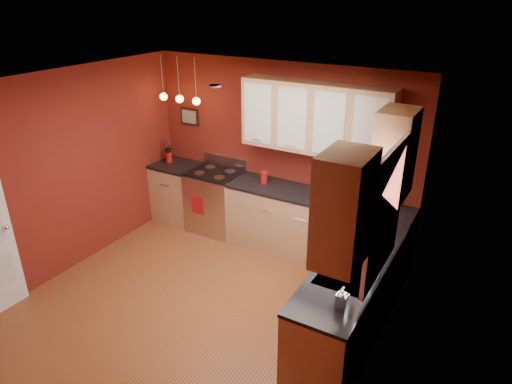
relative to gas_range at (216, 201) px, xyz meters
The scene contains 26 objects.
floor 2.08m from the gas_range, 62.94° to the right, with size 4.20×4.20×0.00m, color #97582B.
ceiling 2.93m from the gas_range, 62.94° to the right, with size 4.00×4.20×0.02m, color silver.
wall_back 1.27m from the gas_range, 18.02° to the left, with size 4.00×0.02×2.60m, color maroon.
wall_front 4.09m from the gas_range, 76.73° to the right, with size 4.00×0.02×2.60m, color maroon.
wall_left 2.25m from the gas_range, 120.95° to the right, with size 0.02×4.20×2.60m, color maroon.
wall_right 3.53m from the gas_range, 31.66° to the right, with size 0.02×4.20×2.60m, color maroon.
base_cabinets_back_left 0.73m from the gas_range, behind, with size 0.70×0.60×0.90m, color tan.
base_cabinets_back_right 1.65m from the gas_range, ahead, with size 2.54×0.60×0.90m, color tan.
base_cabinets_right 2.95m from the gas_range, 27.27° to the right, with size 0.60×2.10×0.90m, color tan.
counter_back_left 0.85m from the gas_range, behind, with size 0.70×0.62×0.04m, color black.
counter_back_right 1.71m from the gas_range, ahead, with size 2.54×0.62×0.04m, color black.
counter_right 2.98m from the gas_range, 27.27° to the right, with size 0.62×2.10×0.04m, color black.
gas_range is the anchor object (origin of this frame).
dishwasher_front 2.04m from the gas_range, ahead, with size 0.60×0.02×0.80m, color #BABABF.
sink 3.05m from the gas_range, 29.78° to the right, with size 0.50×0.70×0.33m.
window 3.48m from the gas_range, 27.40° to the right, with size 0.06×1.02×1.22m.
upper_cabinets_back 2.12m from the gas_range, ahead, with size 2.00×0.35×0.90m, color tan.
upper_cabinets_right 3.45m from the gas_range, 28.26° to the right, with size 0.35×1.95×0.90m, color tan.
wall_picture 1.36m from the gas_range, 156.09° to the left, with size 0.32×0.03×0.26m, color black.
pendant_lights 1.62m from the gas_range, behind, with size 0.71×0.11×0.66m.
red_canister 0.99m from the gas_range, ahead, with size 0.11×0.11×0.17m.
red_vase 1.04m from the gas_range, behind, with size 0.10×0.10×0.16m, color maroon.
flowers 1.13m from the gas_range, behind, with size 0.11×0.11×0.20m, color maroon.
coffee_maker 2.47m from the gas_range, ahead, with size 0.20×0.20×0.28m.
soap_pump 3.48m from the gas_range, 36.70° to the right, with size 0.10×0.10×0.21m, color silver.
dish_towel 0.35m from the gas_range, 106.79° to the right, with size 0.21×0.01×0.29m, color maroon.
Camera 1 is at (2.78, -3.37, 3.46)m, focal length 32.00 mm.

